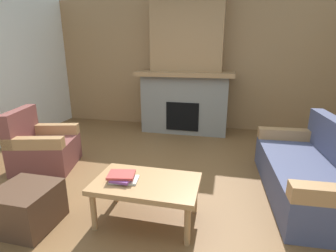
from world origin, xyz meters
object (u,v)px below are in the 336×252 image
object	(u,v)px
couch	(312,172)
coffee_table	(146,186)
fireplace	(186,74)
armchair	(43,148)
ottoman	(27,207)

from	to	relation	value
couch	coffee_table	size ratio (longest dim) A/B	1.84
fireplace	couch	size ratio (longest dim) A/B	1.47
couch	fireplace	bearing A→B (deg)	129.53
fireplace	couch	bearing A→B (deg)	-50.47
armchair	ottoman	distance (m)	1.38
fireplace	ottoman	world-z (taller)	fireplace
fireplace	coffee_table	xyz separation A→B (m)	(0.13, -3.10, -0.79)
couch	ottoman	distance (m)	3.04
couch	coffee_table	xyz separation A→B (m)	(-1.70, -0.88, 0.09)
fireplace	couch	distance (m)	3.01
ottoman	coffee_table	bearing A→B (deg)	17.10
fireplace	ottoman	bearing A→B (deg)	-105.49
couch	coffee_table	world-z (taller)	couch
fireplace	couch	xyz separation A→B (m)	(1.83, -2.22, -0.88)
coffee_table	ottoman	xyz separation A→B (m)	(-1.09, -0.33, -0.18)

